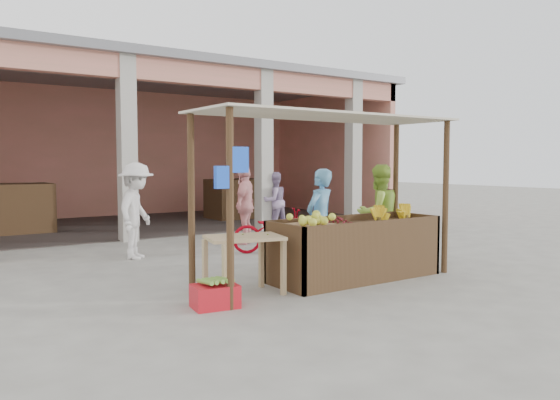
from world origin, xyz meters
TOP-DOWN VIEW (x-y plane):
  - ground at (0.00, 0.00)m, footprint 60.00×60.00m
  - market_building at (0.05, 8.93)m, footprint 14.40×6.40m
  - fruit_stall at (0.50, 0.00)m, footprint 2.60×0.95m
  - stall_awning at (-0.01, 0.06)m, footprint 4.09×1.35m
  - banana_heap at (1.16, -0.04)m, footprint 1.02×0.56m
  - melon_tray at (-0.35, 0.00)m, footprint 0.73×0.64m
  - berry_heap at (0.19, 0.02)m, footprint 0.48×0.39m
  - side_table at (-1.38, 0.04)m, footprint 1.08×0.84m
  - papaya_pile at (-1.38, 0.04)m, footprint 0.71×0.41m
  - red_crate at (-1.97, -0.28)m, footprint 0.58×0.45m
  - plantain_bundle at (-1.97, -0.28)m, footprint 0.44×0.30m
  - produce_sacks at (2.73, 5.08)m, footprint 0.80×0.49m
  - vendor_blue at (0.49, 0.83)m, footprint 0.77×0.66m
  - vendor_green at (1.72, 0.77)m, footprint 0.92×0.63m
  - motorcycle at (0.80, 2.61)m, footprint 1.15×1.77m
  - shopper_a at (-1.60, 3.45)m, footprint 1.20×1.30m
  - shopper_b at (0.89, 3.87)m, footprint 1.13×1.11m
  - shopper_f at (2.72, 5.51)m, footprint 0.83×0.53m

SIDE VIEW (x-z plane):
  - ground at x=0.00m, z-range 0.00..0.00m
  - red_crate at x=-1.97m, z-range 0.00..0.27m
  - produce_sacks at x=2.73m, z-range 0.00..0.61m
  - plantain_bundle at x=-1.97m, z-range 0.27..0.36m
  - fruit_stall at x=0.50m, z-range 0.00..0.80m
  - motorcycle at x=0.80m, z-range 0.00..0.87m
  - side_table at x=-1.38m, z-range 0.25..1.02m
  - shopper_f at x=2.72m, z-range 0.00..1.61m
  - vendor_blue at x=0.49m, z-range 0.00..1.73m
  - papaya_pile at x=-1.38m, z-range 0.77..0.98m
  - berry_heap at x=0.19m, z-range 0.80..0.95m
  - shopper_b at x=0.89m, z-range 0.00..1.76m
  - vendor_green at x=1.72m, z-range 0.00..1.77m
  - melon_tray at x=-0.35m, z-range 0.79..0.99m
  - banana_heap at x=1.16m, z-range 0.80..0.99m
  - shopper_a at x=-1.60m, z-range 0.00..1.85m
  - stall_awning at x=-0.01m, z-range 0.78..3.17m
  - market_building at x=0.05m, z-range 0.60..4.80m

